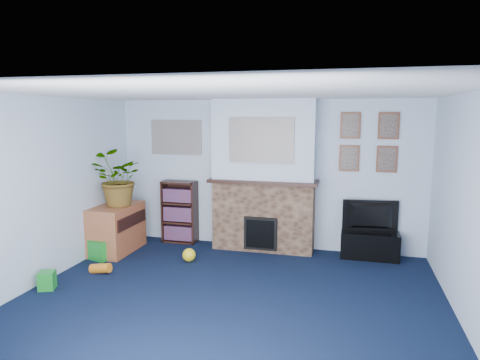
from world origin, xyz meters
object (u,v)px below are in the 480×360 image
(tv_stand, at_px, (370,244))
(bookshelf, at_px, (180,213))
(television, at_px, (371,217))
(sideboard, at_px, (117,230))

(tv_stand, distance_m, bookshelf, 3.13)
(television, xyz_separation_m, sideboard, (-3.89, -0.68, -0.29))
(tv_stand, height_order, sideboard, sideboard)
(bookshelf, height_order, sideboard, bookshelf)
(television, distance_m, bookshelf, 3.12)
(tv_stand, height_order, bookshelf, bookshelf)
(bookshelf, xyz_separation_m, sideboard, (-0.78, -0.73, -0.15))
(television, bearing_deg, sideboard, 2.33)
(television, height_order, sideboard, television)
(bookshelf, bearing_deg, television, -1.04)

